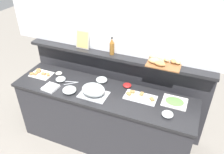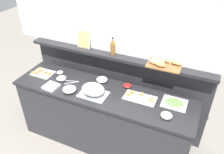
{
  "view_description": "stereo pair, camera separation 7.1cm",
  "coord_description": "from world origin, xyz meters",
  "px_view_note": "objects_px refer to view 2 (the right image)",
  "views": [
    {
      "loc": [
        0.97,
        -2.02,
        2.59
      ],
      "look_at": [
        0.09,
        0.1,
        1.08
      ],
      "focal_mm": 36.66,
      "sensor_mm": 36.0,
      "label": 1
    },
    {
      "loc": [
        1.03,
        -1.99,
        2.59
      ],
      "look_at": [
        0.09,
        0.1,
        1.08
      ],
      "focal_mm": 36.66,
      "sensor_mm": 36.0,
      "label": 2
    }
  ],
  "objects_px": {
    "glass_bowl_small": "(61,78)",
    "napkin_stack": "(51,86)",
    "vinegar_bottle_amber": "(113,47)",
    "glass_bowl_extra": "(69,89)",
    "sandwich_platter_front": "(140,97)",
    "framed_picture": "(84,39)",
    "sandwich_platter_side": "(42,73)",
    "cold_cuts_platter": "(174,103)",
    "serving_tongs": "(72,82)",
    "serving_cloche": "(93,90)",
    "condiment_bowl_cream": "(60,72)",
    "condiment_bowl_teal": "(127,86)",
    "glass_bowl_large": "(166,116)",
    "bread_basket": "(164,62)",
    "glass_bowl_medium": "(102,80)"
  },
  "relations": [
    {
      "from": "serving_tongs",
      "to": "framed_picture",
      "type": "distance_m",
      "value": 0.6
    },
    {
      "from": "cold_cuts_platter",
      "to": "serving_tongs",
      "type": "height_order",
      "value": "cold_cuts_platter"
    },
    {
      "from": "serving_cloche",
      "to": "framed_picture",
      "type": "bearing_deg",
      "value": 127.18
    },
    {
      "from": "serving_tongs",
      "to": "condiment_bowl_teal",
      "type": "bearing_deg",
      "value": 16.09
    },
    {
      "from": "cold_cuts_platter",
      "to": "serving_tongs",
      "type": "xyz_separation_m",
      "value": [
        -1.3,
        -0.11,
        -0.0
      ]
    },
    {
      "from": "condiment_bowl_cream",
      "to": "condiment_bowl_teal",
      "type": "distance_m",
      "value": 0.96
    },
    {
      "from": "glass_bowl_extra",
      "to": "framed_picture",
      "type": "height_order",
      "value": "framed_picture"
    },
    {
      "from": "serving_tongs",
      "to": "bread_basket",
      "type": "height_order",
      "value": "bread_basket"
    },
    {
      "from": "sandwich_platter_side",
      "to": "serving_tongs",
      "type": "xyz_separation_m",
      "value": [
        0.49,
        -0.01,
        -0.01
      ]
    },
    {
      "from": "sandwich_platter_side",
      "to": "condiment_bowl_cream",
      "type": "relative_size",
      "value": 3.19
    },
    {
      "from": "glass_bowl_small",
      "to": "bread_basket",
      "type": "distance_m",
      "value": 1.33
    },
    {
      "from": "serving_cloche",
      "to": "bread_basket",
      "type": "bearing_deg",
      "value": 37.17
    },
    {
      "from": "glass_bowl_medium",
      "to": "serving_tongs",
      "type": "distance_m",
      "value": 0.39
    },
    {
      "from": "sandwich_platter_front",
      "to": "glass_bowl_small",
      "type": "height_order",
      "value": "glass_bowl_small"
    },
    {
      "from": "serving_cloche",
      "to": "glass_bowl_extra",
      "type": "xyz_separation_m",
      "value": [
        -0.3,
        -0.06,
        -0.04
      ]
    },
    {
      "from": "serving_cloche",
      "to": "napkin_stack",
      "type": "bearing_deg",
      "value": -171.36
    },
    {
      "from": "glass_bowl_medium",
      "to": "glass_bowl_extra",
      "type": "height_order",
      "value": "glass_bowl_extra"
    },
    {
      "from": "sandwich_platter_front",
      "to": "condiment_bowl_cream",
      "type": "distance_m",
      "value": 1.17
    },
    {
      "from": "glass_bowl_extra",
      "to": "condiment_bowl_cream",
      "type": "xyz_separation_m",
      "value": [
        -0.35,
        0.3,
        -0.01
      ]
    },
    {
      "from": "sandwich_platter_front",
      "to": "framed_picture",
      "type": "bearing_deg",
      "value": 158.33
    },
    {
      "from": "sandwich_platter_front",
      "to": "framed_picture",
      "type": "xyz_separation_m",
      "value": [
        -0.94,
        0.37,
        0.42
      ]
    },
    {
      "from": "glass_bowl_large",
      "to": "glass_bowl_medium",
      "type": "bearing_deg",
      "value": 160.72
    },
    {
      "from": "glass_bowl_extra",
      "to": "framed_picture",
      "type": "bearing_deg",
      "value": 100.8
    },
    {
      "from": "cold_cuts_platter",
      "to": "condiment_bowl_cream",
      "type": "relative_size",
      "value": 3.1
    },
    {
      "from": "vinegar_bottle_amber",
      "to": "framed_picture",
      "type": "bearing_deg",
      "value": 176.75
    },
    {
      "from": "sandwich_platter_side",
      "to": "glass_bowl_medium",
      "type": "distance_m",
      "value": 0.85
    },
    {
      "from": "cold_cuts_platter",
      "to": "serving_cloche",
      "type": "bearing_deg",
      "value": -165.8
    },
    {
      "from": "glass_bowl_small",
      "to": "serving_cloche",
      "type": "bearing_deg",
      "value": -11.7
    },
    {
      "from": "serving_tongs",
      "to": "glass_bowl_extra",
      "type": "bearing_deg",
      "value": -65.74
    },
    {
      "from": "glass_bowl_large",
      "to": "glass_bowl_medium",
      "type": "distance_m",
      "value": 0.97
    },
    {
      "from": "serving_cloche",
      "to": "condiment_bowl_cream",
      "type": "distance_m",
      "value": 0.69
    },
    {
      "from": "glass_bowl_medium",
      "to": "bread_basket",
      "type": "height_order",
      "value": "bread_basket"
    },
    {
      "from": "sandwich_platter_side",
      "to": "cold_cuts_platter",
      "type": "xyz_separation_m",
      "value": [
        1.79,
        0.1,
        -0.0
      ]
    },
    {
      "from": "glass_bowl_medium",
      "to": "serving_tongs",
      "type": "height_order",
      "value": "glass_bowl_medium"
    },
    {
      "from": "serving_tongs",
      "to": "bread_basket",
      "type": "relative_size",
      "value": 0.44
    },
    {
      "from": "serving_cloche",
      "to": "glass_bowl_large",
      "type": "distance_m",
      "value": 0.89
    },
    {
      "from": "cold_cuts_platter",
      "to": "glass_bowl_medium",
      "type": "bearing_deg",
      "value": 176.14
    },
    {
      "from": "glass_bowl_large",
      "to": "condiment_bowl_cream",
      "type": "distance_m",
      "value": 1.55
    },
    {
      "from": "sandwich_platter_front",
      "to": "bread_basket",
      "type": "bearing_deg",
      "value": 65.23
    },
    {
      "from": "vinegar_bottle_amber",
      "to": "framed_picture",
      "type": "relative_size",
      "value": 0.97
    },
    {
      "from": "glass_bowl_large",
      "to": "condiment_bowl_teal",
      "type": "height_order",
      "value": "glass_bowl_large"
    },
    {
      "from": "vinegar_bottle_amber",
      "to": "glass_bowl_extra",
      "type": "bearing_deg",
      "value": -118.99
    },
    {
      "from": "serving_cloche",
      "to": "sandwich_platter_side",
      "type": "bearing_deg",
      "value": 171.3
    },
    {
      "from": "bread_basket",
      "to": "glass_bowl_large",
      "type": "bearing_deg",
      "value": -69.88
    },
    {
      "from": "glass_bowl_small",
      "to": "vinegar_bottle_amber",
      "type": "height_order",
      "value": "vinegar_bottle_amber"
    },
    {
      "from": "sandwich_platter_side",
      "to": "sandwich_platter_front",
      "type": "height_order",
      "value": "same"
    },
    {
      "from": "sandwich_platter_side",
      "to": "sandwich_platter_front",
      "type": "distance_m",
      "value": 1.39
    },
    {
      "from": "glass_bowl_small",
      "to": "condiment_bowl_teal",
      "type": "height_order",
      "value": "glass_bowl_small"
    },
    {
      "from": "glass_bowl_small",
      "to": "napkin_stack",
      "type": "bearing_deg",
      "value": -96.64
    },
    {
      "from": "condiment_bowl_cream",
      "to": "condiment_bowl_teal",
      "type": "relative_size",
      "value": 0.84
    }
  ]
}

